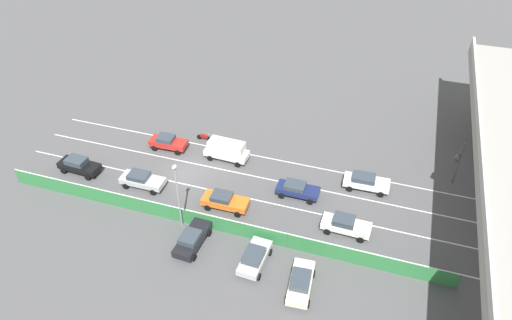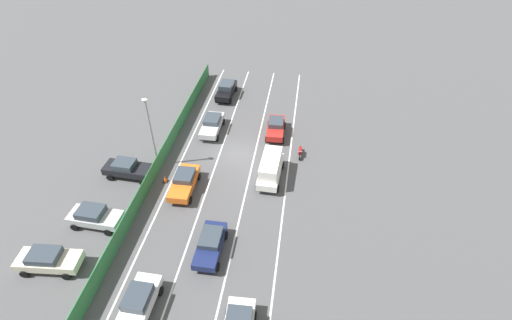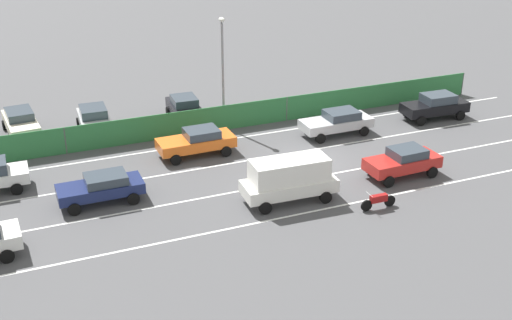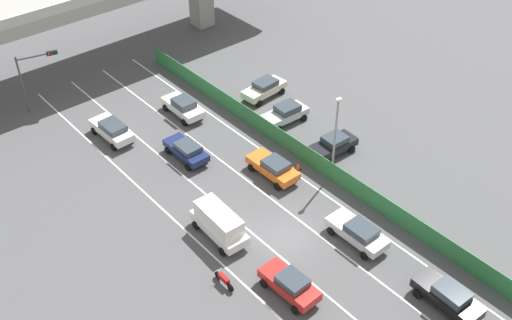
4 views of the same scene
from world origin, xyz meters
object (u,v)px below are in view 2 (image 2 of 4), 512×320
(car_sedan_navy, at_px, (210,244))
(parked_sedan_cream, at_px, (48,260))
(car_van_white, at_px, (270,167))
(traffic_cone, at_px, (165,179))
(car_sedan_white, at_px, (138,304))
(car_sedan_black, at_px, (226,89))
(car_taxi_orange, at_px, (184,182))
(parked_wagon_silver, at_px, (94,216))
(street_lamp, at_px, (150,127))
(parked_sedan_dark, at_px, (128,169))
(car_sedan_silver, at_px, (212,124))
(motorcycle, at_px, (300,152))
(car_sedan_red, at_px, (276,127))

(car_sedan_navy, xyz_separation_m, parked_sedan_cream, (11.13, 3.09, 0.06))
(car_van_white, bearing_deg, traffic_cone, 11.24)
(car_sedan_white, distance_m, parked_sedan_cream, 8.01)
(car_sedan_black, relative_size, car_taxi_orange, 1.00)
(parked_wagon_silver, distance_m, traffic_cone, 6.92)
(car_sedan_black, relative_size, parked_wagon_silver, 1.07)
(street_lamp, bearing_deg, car_sedan_black, -105.86)
(car_van_white, distance_m, parked_wagon_silver, 15.30)
(car_sedan_navy, distance_m, parked_sedan_dark, 11.96)
(car_sedan_silver, height_order, motorcycle, car_sedan_silver)
(parked_sedan_dark, distance_m, parked_sedan_cream, 10.54)
(motorcycle, relative_size, parked_sedan_cream, 0.42)
(car_van_white, distance_m, parked_sedan_cream, 18.91)
(car_sedan_white, distance_m, parked_wagon_silver, 9.27)
(car_sedan_red, distance_m, parked_sedan_cream, 23.88)
(motorcycle, height_order, parked_wagon_silver, parked_wagon_silver)
(car_van_white, bearing_deg, car_sedan_silver, -43.59)
(car_sedan_black, relative_size, street_lamp, 0.63)
(car_van_white, height_order, parked_wagon_silver, car_van_white)
(car_sedan_navy, bearing_deg, car_sedan_red, -101.52)
(street_lamp, bearing_deg, car_sedan_silver, -121.95)
(car_taxi_orange, height_order, car_van_white, car_van_white)
(car_van_white, height_order, street_lamp, street_lamp)
(car_sedan_silver, xyz_separation_m, parked_wagon_silver, (6.26, 14.28, 0.04))
(car_sedan_silver, distance_m, traffic_cone, 8.91)
(motorcycle, distance_m, street_lamp, 14.44)
(car_sedan_black, bearing_deg, traffic_cone, 81.48)
(car_sedan_white, bearing_deg, parked_wagon_silver, -47.02)
(car_taxi_orange, bearing_deg, car_sedan_white, 91.94)
(car_sedan_red, distance_m, car_sedan_white, 22.47)
(car_sedan_silver, xyz_separation_m, car_taxi_orange, (0.34, 9.25, 0.01))
(traffic_cone, bearing_deg, parked_wagon_silver, 56.02)
(parked_sedan_dark, bearing_deg, car_sedan_navy, 142.29)
(car_van_white, height_order, car_sedan_navy, car_van_white)
(parked_wagon_silver, bearing_deg, car_sedan_black, -106.02)
(car_sedan_white, height_order, street_lamp, street_lamp)
(car_sedan_red, distance_m, car_sedan_black, 9.87)
(car_sedan_black, relative_size, car_sedan_silver, 1.00)
(parked_sedan_cream, bearing_deg, motorcycle, -137.41)
(car_sedan_black, distance_m, parked_wagon_silver, 22.70)
(motorcycle, bearing_deg, street_lamp, 14.01)
(parked_sedan_cream, bearing_deg, car_sedan_navy, -164.48)
(car_sedan_black, bearing_deg, car_sedan_red, 133.48)
(car_sedan_white, height_order, motorcycle, car_sedan_white)
(car_sedan_silver, xyz_separation_m, parked_sedan_cream, (7.59, 18.68, 0.04))
(traffic_cone, bearing_deg, car_sedan_black, -98.52)
(car_sedan_white, distance_m, parked_sedan_dark, 14.12)
(car_sedan_black, xyz_separation_m, traffic_cone, (2.41, 16.10, -0.64))
(car_sedan_navy, relative_size, parked_sedan_cream, 0.93)
(car_sedan_silver, relative_size, street_lamp, 0.63)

